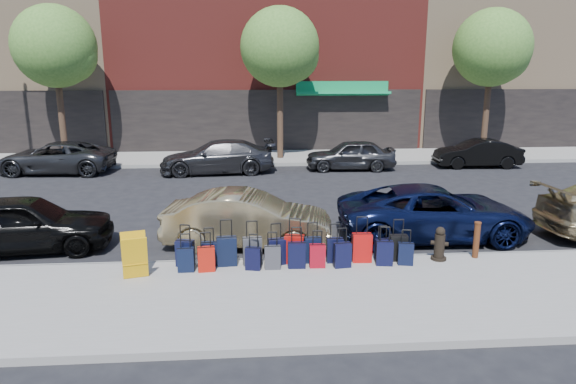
{
  "coord_description": "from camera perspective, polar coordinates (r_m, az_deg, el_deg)",
  "views": [
    {
      "loc": [
        -0.98,
        -15.97,
        4.58
      ],
      "look_at": [
        0.09,
        -1.5,
        1.04
      ],
      "focal_mm": 32.0,
      "sensor_mm": 36.0,
      "label": 1
    }
  ],
  "objects": [
    {
      "name": "suitcase_back_10",
      "position": [
        12.17,
        12.93,
        -6.71
      ],
      "size": [
        0.38,
        0.26,
        0.83
      ],
      "rotation": [
        0.0,
        0.0,
        -0.18
      ],
      "color": "black",
      "rests_on": "sidewalk_near"
    },
    {
      "name": "car_far_1",
      "position": [
        22.92,
        -7.87,
        3.89
      ],
      "size": [
        5.13,
        2.38,
        1.45
      ],
      "primitive_type": "imported",
      "rotation": [
        0.0,
        0.0,
        -1.5
      ],
      "color": "#343336",
      "rests_on": "ground"
    },
    {
      "name": "building_left",
      "position": [
        37.28,
        -29.38,
        17.27
      ],
      "size": [
        15.0,
        12.12,
        16.0
      ],
      "color": "tan",
      "rests_on": "ground"
    },
    {
      "name": "suitcase_front_1",
      "position": [
        11.95,
        -8.72,
        -6.79
      ],
      "size": [
        0.39,
        0.24,
        0.89
      ],
      "rotation": [
        0.0,
        0.0,
        0.09
      ],
      "color": "black",
      "rests_on": "sidewalk_near"
    },
    {
      "name": "suitcase_front_7",
      "position": [
        12.05,
        5.22,
        -6.45
      ],
      "size": [
        0.39,
        0.22,
        0.92
      ],
      "rotation": [
        0.0,
        0.0,
        -0.03
      ],
      "color": "black",
      "rests_on": "sidewalk_near"
    },
    {
      "name": "suitcase_back_4",
      "position": [
        11.64,
        -1.73,
        -7.26
      ],
      "size": [
        0.36,
        0.21,
        0.85
      ],
      "rotation": [
        0.0,
        0.0,
        -0.01
      ],
      "color": "#36353A",
      "rests_on": "sidewalk_near"
    },
    {
      "name": "display_rack",
      "position": [
        11.62,
        -16.69,
        -6.83
      ],
      "size": [
        0.66,
        0.7,
        0.95
      ],
      "rotation": [
        0.0,
        0.0,
        0.25
      ],
      "color": "#D1970B",
      "rests_on": "sidewalk_near"
    },
    {
      "name": "suitcase_front_4",
      "position": [
        11.88,
        -1.27,
        -6.63
      ],
      "size": [
        0.43,
        0.28,
        0.97
      ],
      "rotation": [
        0.0,
        0.0,
        0.17
      ],
      "color": "black",
      "rests_on": "sidewalk_near"
    },
    {
      "name": "suitcase_front_5",
      "position": [
        11.91,
        0.71,
        -6.4
      ],
      "size": [
        0.48,
        0.33,
        1.07
      ],
      "rotation": [
        0.0,
        0.0,
        -0.21
      ],
      "color": "#970D09",
      "rests_on": "sidewalk_near"
    },
    {
      "name": "suitcase_front_3",
      "position": [
        11.87,
        -3.97,
        -6.56
      ],
      "size": [
        0.44,
        0.26,
        1.03
      ],
      "rotation": [
        0.0,
        0.0,
        0.07
      ],
      "color": "#343539",
      "rests_on": "sidewalk_near"
    },
    {
      "name": "car_far_3",
      "position": [
        25.69,
        20.3,
        4.05
      ],
      "size": [
        4.0,
        1.55,
        1.3
      ],
      "primitive_type": "imported",
      "rotation": [
        0.0,
        0.0,
        -1.61
      ],
      "color": "black",
      "rests_on": "ground"
    },
    {
      "name": "suitcase_back_0",
      "position": [
        11.7,
        -11.28,
        -7.39
      ],
      "size": [
        0.37,
        0.22,
        0.87
      ],
      "rotation": [
        0.0,
        0.0,
        0.03
      ],
      "color": "black",
      "rests_on": "sidewalk_near"
    },
    {
      "name": "suitcase_front_0",
      "position": [
        12.01,
        -11.36,
        -6.67
      ],
      "size": [
        0.44,
        0.3,
        0.97
      ],
      "rotation": [
        0.0,
        0.0,
        -0.21
      ],
      "color": "black",
      "rests_on": "sidewalk_near"
    },
    {
      "name": "ground",
      "position": [
        16.64,
        -0.67,
        -2.27
      ],
      "size": [
        120.0,
        120.0,
        0.0
      ],
      "primitive_type": "plane",
      "color": "black",
      "rests_on": "ground"
    },
    {
      "name": "suitcase_front_2",
      "position": [
        11.88,
        -6.81,
        -6.54
      ],
      "size": [
        0.47,
        0.28,
        1.08
      ],
      "rotation": [
        0.0,
        0.0,
        0.08
      ],
      "color": "black",
      "rests_on": "sidewalk_near"
    },
    {
      "name": "tree_right",
      "position": [
        28.22,
        21.97,
        14.44
      ],
      "size": [
        3.8,
        3.8,
        7.27
      ],
      "color": "black",
      "rests_on": "sidewalk_far"
    },
    {
      "name": "suitcase_back_3",
      "position": [
        11.61,
        -3.88,
        -7.38
      ],
      "size": [
        0.38,
        0.27,
        0.82
      ],
      "rotation": [
        0.0,
        0.0,
        -0.21
      ],
      "color": "black",
      "rests_on": "sidewalk_near"
    },
    {
      "name": "suitcase_front_8",
      "position": [
        12.14,
        8.2,
        -6.14
      ],
      "size": [
        0.46,
        0.26,
        1.08
      ],
      "rotation": [
        0.0,
        0.0,
        -0.03
      ],
      "color": "#B10C0B",
      "rests_on": "sidewalk_near"
    },
    {
      "name": "suitcase_back_5",
      "position": [
        11.69,
        0.97,
        -7.02
      ],
      "size": [
        0.4,
        0.24,
        0.94
      ],
      "rotation": [
        0.0,
        0.0,
        -0.03
      ],
      "color": "black",
      "rests_on": "sidewalk_near"
    },
    {
      "name": "suitcase_front_6",
      "position": [
        12.01,
        2.76,
        -6.43
      ],
      "size": [
        0.41,
        0.24,
        0.95
      ],
      "rotation": [
        0.0,
        0.0,
        0.06
      ],
      "color": "black",
      "rests_on": "sidewalk_near"
    },
    {
      "name": "suitcase_back_7",
      "position": [
        11.78,
        6.04,
        -6.97
      ],
      "size": [
        0.41,
        0.27,
        0.91
      ],
      "rotation": [
        0.0,
        0.0,
        0.13
      ],
      "color": "black",
      "rests_on": "sidewalk_near"
    },
    {
      "name": "car_near_1",
      "position": [
        13.41,
        -4.49,
        -3.07
      ],
      "size": [
        4.53,
        2.11,
        1.44
      ],
      "primitive_type": "imported",
      "rotation": [
        0.0,
        0.0,
        1.43
      ],
      "color": "tan",
      "rests_on": "ground"
    },
    {
      "name": "car_near_0",
      "position": [
        14.6,
        -27.32,
        -3.13
      ],
      "size": [
        4.48,
        2.2,
        1.47
      ],
      "primitive_type": "imported",
      "rotation": [
        0.0,
        0.0,
        1.68
      ],
      "color": "black",
      "rests_on": "ground"
    },
    {
      "name": "car_far_0",
      "position": [
        24.9,
        -24.41,
        3.5
      ],
      "size": [
        5.14,
        2.61,
        1.39
      ],
      "primitive_type": "imported",
      "rotation": [
        0.0,
        0.0,
        -1.63
      ],
      "color": "#2F3032",
      "rests_on": "ground"
    },
    {
      "name": "curb_near",
      "position": [
        12.38,
        0.62,
        -7.64
      ],
      "size": [
        60.0,
        0.08,
        0.15
      ],
      "primitive_type": "cube",
      "color": "gray",
      "rests_on": "ground"
    },
    {
      "name": "tree_left",
      "position": [
        26.99,
        -24.2,
        14.31
      ],
      "size": [
        3.8,
        3.8,
        7.27
      ],
      "color": "black",
      "rests_on": "sidewalk_far"
    },
    {
      "name": "fire_hydrant",
      "position": [
        12.63,
        16.48,
        -5.62
      ],
      "size": [
        0.41,
        0.36,
        0.81
      ],
      "rotation": [
        0.0,
        0.0,
        -0.43
      ],
      "color": "black",
      "rests_on": "sidewalk_near"
    },
    {
      "name": "car_far_2",
      "position": [
        23.66,
        6.96,
        4.14
      ],
      "size": [
        4.12,
        1.83,
        1.38
      ],
      "primitive_type": "imported",
      "rotation": [
        0.0,
        0.0,
        -1.62
      ],
      "color": "#303032",
      "rests_on": "ground"
    },
    {
      "name": "suitcase_back_6",
      "position": [
        11.74,
        3.28,
        -7.09
      ],
      "size": [
        0.37,
        0.22,
        0.85
      ],
      "rotation": [
        0.0,
        0.0,
        -0.04
      ],
      "color": "maroon",
      "rests_on": "sidewalk_near"
    },
    {
      "name": "suitcase_front_10",
      "position": [
        12.36,
        12.13,
        -6.07
      ],
      "size": [
        0.42,
        0.25,
        0.99
      ],
      "rotation": [
        0.0,
        0.0,
        -0.05
      ],
      "color": "black",
      "rests_on": "sidewalk_near"
    },
    {
      "name": "suitcase_back_9",
      "position": [
        12.04,
        10.67,
        -6.69
      ],
      "size": [
        0.41,
        0.27,
        0.9
      ],
      "rotation": [
        0.0,
        0.0,
        -0.15
      ],
      "color": "black",
      "rests_on": "sidewalk_near"
    },
    {
      "name": "sidewalk_far",
      "position": [
        26.37,
        -2.02,
        3.86
      ],
      "size": [
        60.0,
        4.0,
        0.15
      ],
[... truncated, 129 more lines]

